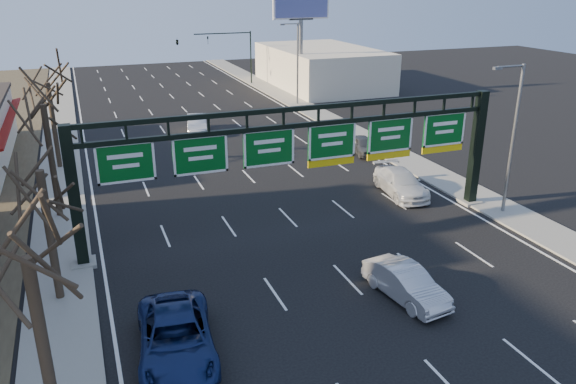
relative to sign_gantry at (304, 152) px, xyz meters
name	(u,v)px	position (x,y,z in m)	size (l,w,h in m)	color
ground	(367,300)	(-0.16, -8.00, -4.63)	(160.00, 160.00, 0.00)	black
sidewalk_left	(60,189)	(-12.96, 12.00, -4.57)	(3.00, 120.00, 0.12)	gray
sidewalk_right	(388,150)	(12.64, 12.00, -4.57)	(3.00, 120.00, 0.12)	gray
lane_markings	(241,168)	(-0.16, 12.00, -4.62)	(21.60, 120.00, 0.01)	white
sign_gantry	(304,152)	(0.00, 0.00, 0.00)	(24.60, 1.20, 7.20)	black
building_right_distant	(321,67)	(19.84, 42.00, -2.13)	(12.00, 20.00, 5.00)	beige
tree_near	(20,222)	(-12.96, -12.00, 2.86)	(3.60, 3.60, 8.86)	black
tree_gantry	(35,146)	(-12.96, -3.00, 2.48)	(3.60, 3.60, 8.48)	black
tree_mid	(40,86)	(-12.96, 7.00, 3.23)	(3.60, 3.60, 9.24)	black
tree_far	(45,68)	(-12.96, 17.00, 2.86)	(3.60, 3.60, 8.86)	black
streetlight_near	(512,132)	(12.31, -2.00, 0.45)	(2.15, 0.22, 9.00)	slate
streetlight_far	(297,59)	(12.31, 32.00, 0.45)	(2.15, 0.22, 9.00)	slate
billboard_right	(301,19)	(14.84, 36.98, 4.43)	(7.00, 0.50, 12.00)	slate
traffic_signal_mast	(206,44)	(5.53, 47.00, 0.87)	(10.16, 0.54, 7.00)	black
car_blue_suv	(176,338)	(-8.82, -8.99, -3.79)	(2.78, 6.02, 1.67)	navy
car_silver_sedan	(406,283)	(1.50, -8.42, -3.88)	(1.59, 4.56, 1.50)	#BCBCC1
car_white_wagon	(401,183)	(8.24, 3.01, -3.84)	(2.22, 5.47, 1.59)	silver
car_grey_far	(363,145)	(10.34, 12.20, -3.93)	(1.65, 4.11, 1.40)	#44464A
car_silver_distant	(197,124)	(-0.94, 23.72, -3.81)	(1.73, 4.95, 1.63)	silver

